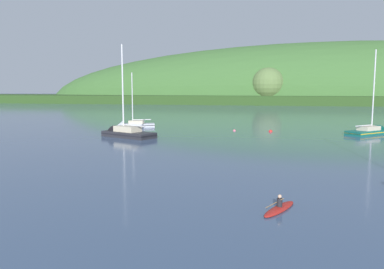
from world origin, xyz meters
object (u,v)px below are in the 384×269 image
at_px(sailboat_outer_reach, 372,133).
at_px(mooring_buoy_foreground, 271,132).
at_px(sailboat_near_mooring, 123,135).
at_px(sailboat_far_left, 132,126).
at_px(canoe_with_paddler, 279,208).
at_px(mooring_buoy_off_fishing_boat, 234,131).

distance_m(sailboat_outer_reach, mooring_buoy_foreground, 15.45).
xyz_separation_m(sailboat_near_mooring, sailboat_outer_reach, (37.20, 8.97, -0.06)).
bearing_deg(sailboat_outer_reach, sailboat_near_mooring, 152.94).
distance_m(sailboat_near_mooring, sailboat_far_left, 14.35).
height_order(canoe_with_paddler, mooring_buoy_off_fishing_boat, canoe_with_paddler).
relative_size(sailboat_outer_reach, canoe_with_paddler, 4.05).
height_order(sailboat_near_mooring, sailboat_outer_reach, sailboat_near_mooring).
relative_size(sailboat_outer_reach, mooring_buoy_off_fishing_boat, 26.18).
bearing_deg(sailboat_far_left, canoe_with_paddler, 99.69).
distance_m(sailboat_far_left, sailboat_outer_reach, 40.71).
distance_m(sailboat_far_left, mooring_buoy_foreground, 25.32).
height_order(canoe_with_paddler, mooring_buoy_foreground, canoe_with_paddler).
bearing_deg(sailboat_far_left, sailboat_outer_reach, 155.42).
bearing_deg(sailboat_far_left, sailboat_near_mooring, 85.39).
distance_m(sailboat_far_left, canoe_with_paddler, 51.05).
height_order(sailboat_near_mooring, mooring_buoy_off_fishing_boat, sailboat_near_mooring).
bearing_deg(mooring_buoy_off_fishing_boat, mooring_buoy_foreground, -4.15).
bearing_deg(sailboat_outer_reach, sailboat_far_left, 132.31).
distance_m(sailboat_near_mooring, canoe_with_paddler, 37.31).
relative_size(sailboat_near_mooring, mooring_buoy_foreground, 21.19).
relative_size(mooring_buoy_foreground, mooring_buoy_off_fishing_boat, 1.28).
relative_size(sailboat_far_left, mooring_buoy_off_fishing_boat, 20.38).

